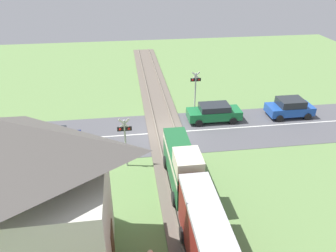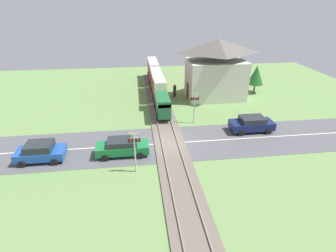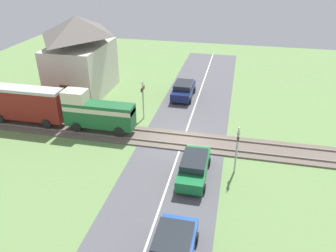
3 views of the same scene
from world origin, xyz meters
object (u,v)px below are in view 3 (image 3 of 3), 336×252
(train, at_px, (17,103))
(pedestrian_by_station, at_px, (47,105))
(station_building, at_px, (81,57))
(car_near_crossing, at_px, (194,167))
(car_behind_queue, at_px, (173,247))
(crossing_signal_east_approach, at_px, (143,95))
(crossing_signal_west_approach, at_px, (237,143))
(car_far_side, at_px, (183,90))

(train, distance_m, pedestrian_by_station, 2.83)
(station_building, bearing_deg, pedestrian_by_station, 168.04)
(station_building, bearing_deg, car_near_crossing, -132.01)
(car_behind_queue, bearing_deg, station_building, 35.40)
(train, relative_size, pedestrian_by_station, 11.46)
(train, bearing_deg, car_behind_queue, -125.16)
(train, distance_m, crossing_signal_east_approach, 10.24)
(train, height_order, crossing_signal_east_approach, crossing_signal_east_approach)
(car_near_crossing, relative_size, car_behind_queue, 1.15)
(crossing_signal_west_approach, xyz_separation_m, station_building, (10.57, 15.43, 1.50))
(car_far_side, xyz_separation_m, car_behind_queue, (-19.03, -2.88, 0.01))
(car_near_crossing, relative_size, car_far_side, 1.03)
(crossing_signal_west_approach, distance_m, crossing_signal_east_approach, 10.06)
(pedestrian_by_station, bearing_deg, crossing_signal_east_approach, -84.85)
(train, bearing_deg, car_far_side, -55.82)
(car_behind_queue, bearing_deg, pedestrian_by_station, 47.10)
(car_near_crossing, relative_size, crossing_signal_west_approach, 1.26)
(car_behind_queue, bearing_deg, car_far_side, 8.61)
(pedestrian_by_station, bearing_deg, station_building, -11.96)
(car_near_crossing, height_order, car_far_side, car_far_side)
(car_near_crossing, relative_size, pedestrian_by_station, 2.56)
(station_building, relative_size, pedestrian_by_station, 4.55)
(car_far_side, height_order, station_building, station_building)
(car_far_side, bearing_deg, crossing_signal_east_approach, 154.29)
(car_near_crossing, height_order, car_behind_queue, car_behind_queue)
(car_near_crossing, height_order, station_building, station_building)
(pedestrian_by_station, bearing_deg, car_near_crossing, -114.82)
(car_behind_queue, distance_m, station_building, 22.46)
(car_near_crossing, bearing_deg, car_behind_queue, -180.00)
(car_near_crossing, distance_m, crossing_signal_east_approach, 9.15)
(car_near_crossing, bearing_deg, train, 74.70)
(train, xyz_separation_m, crossing_signal_west_approach, (-3.10, -17.69, 0.30))
(crossing_signal_west_approach, relative_size, station_building, 0.44)
(car_near_crossing, xyz_separation_m, station_building, (11.62, 12.90, 2.90))
(train, relative_size, car_behind_queue, 5.18)
(crossing_signal_east_approach, bearing_deg, pedestrian_by_station, 95.15)
(car_far_side, distance_m, pedestrian_by_station, 12.64)
(car_near_crossing, height_order, pedestrian_by_station, pedestrian_by_station)
(crossing_signal_west_approach, bearing_deg, station_building, 55.58)
(car_behind_queue, xyz_separation_m, station_building, (18.16, 12.90, 2.87))
(pedestrian_by_station, bearing_deg, crossing_signal_west_approach, -108.17)
(train, xyz_separation_m, car_near_crossing, (-4.15, -15.16, -1.10))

